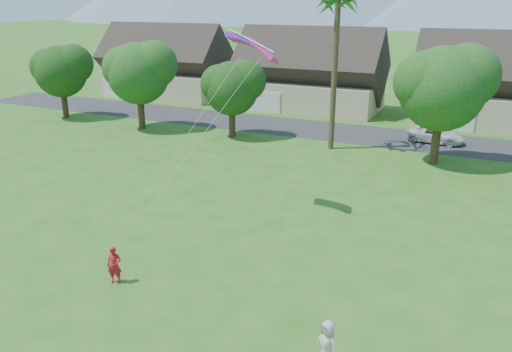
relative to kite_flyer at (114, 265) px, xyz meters
The scene contains 7 objects.
street 29.39m from the kite_flyer, 81.84° to the left, with size 90.00×7.00×0.01m, color #2D2D30.
kite_flyer is the anchor object (origin of this frame).
watcher 9.68m from the kite_flyer, ahead, with size 0.82×0.53×1.68m, color #B9B9B5.
parked_car 30.63m from the kite_flyer, 71.73° to the left, with size 2.12×4.61×1.28m, color silver.
houses_row 38.45m from the kite_flyer, 83.01° to the left, with size 72.75×8.19×8.86m.
tree_row 23.55m from the kite_flyer, 82.50° to the left, with size 62.27×6.67×8.45m.
parafoil_kite 12.93m from the kite_flyer, 78.77° to the left, with size 3.03×1.14×0.50m.
Camera 1 is at (9.05, -9.26, 11.27)m, focal length 35.00 mm.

